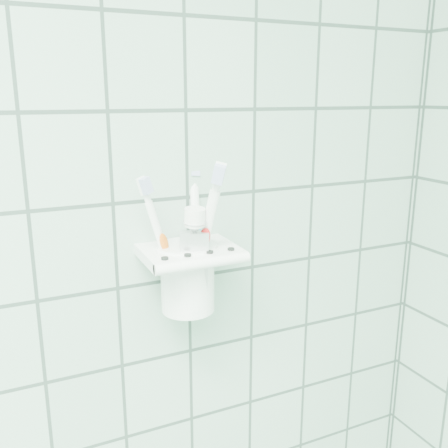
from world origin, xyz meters
The scene contains 6 objects.
holder_bracket centered at (0.64, 1.15, 1.30)m, with size 0.13×0.11×0.04m.
cup centered at (0.64, 1.16, 1.27)m, with size 0.08×0.08×0.10m.
toothbrush_pink centered at (0.63, 1.16, 1.33)m, with size 0.06×0.02×0.20m.
toothbrush_blue centered at (0.65, 1.14, 1.33)m, with size 0.03×0.07×0.21m.
toothbrush_orange centered at (0.64, 1.16, 1.34)m, with size 0.04×0.07×0.22m.
toothpaste_tube centered at (0.64, 1.14, 1.31)m, with size 0.04×0.04×0.15m.
Camera 1 is at (0.41, 0.53, 1.52)m, focal length 40.00 mm.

